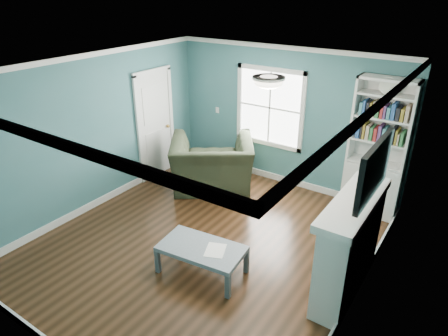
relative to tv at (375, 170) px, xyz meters
The scene contains 13 objects.
floor 2.80m from the tv, behind, with size 5.00×5.00×0.00m, color black.
room_walls 2.21m from the tv, behind, with size 5.00×5.00×5.00m.
trim 2.26m from the tv, behind, with size 4.50×5.00×2.60m.
window 3.40m from the tv, 137.57° to the left, with size 1.40×0.06×1.50m.
bookshelf 2.29m from the tv, 101.57° to the left, with size 0.90×0.35×2.31m.
fireplace 1.10m from the tv, behind, with size 0.44×1.58×1.30m.
tv is the anchor object (origin of this frame).
door 4.63m from the tv, 164.80° to the left, with size 0.12×0.98×2.17m.
ceiling_fixture 1.54m from the tv, behind, with size 0.38×0.38×0.15m.
light_switch 4.38m from the tv, 148.30° to the left, with size 0.08×0.01×0.12m, color white.
recliner 3.59m from the tv, 157.26° to the left, with size 1.48×0.96×1.29m, color #222B1B.
coffee_table 2.41m from the tv, 157.28° to the right, with size 1.19×0.74×0.41m.
paper_sheet 2.22m from the tv, 156.07° to the right, with size 0.25×0.31×0.00m, color white.
Camera 1 is at (3.05, -3.98, 3.59)m, focal length 32.00 mm.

